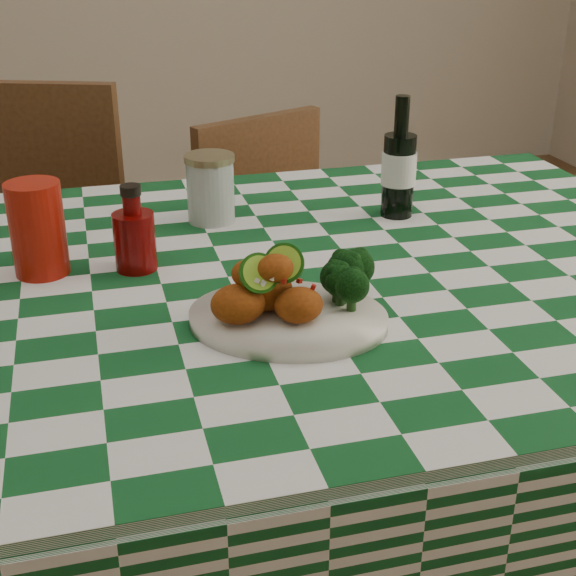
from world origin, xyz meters
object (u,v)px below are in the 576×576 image
object	(u,v)px
beer_bottle	(399,157)
wooden_chair_left	(20,297)
red_tumbler	(37,229)
ketchup_bottle	(134,228)
plate	(288,319)
fried_chicken_pile	(273,285)
wooden_chair_right	(300,289)
mason_jar	(210,188)
dining_table	(235,482)

from	to	relation	value
beer_bottle	wooden_chair_left	bearing A→B (deg)	144.99
red_tumbler	ketchup_bottle	world-z (taller)	red_tumbler
plate	fried_chicken_pile	bearing A→B (deg)	180.00
ketchup_bottle	wooden_chair_right	bearing A→B (deg)	54.45
fried_chicken_pile	mason_jar	bearing A→B (deg)	91.33
dining_table	ketchup_bottle	size ratio (longest dim) A/B	12.12
fried_chicken_pile	wooden_chair_right	world-z (taller)	fried_chicken_pile
dining_table	red_tumbler	size ratio (longest dim) A/B	11.38
fried_chicken_pile	wooden_chair_right	xyz separation A→B (m)	(0.28, 0.86, -0.43)
plate	red_tumbler	size ratio (longest dim) A/B	1.86
plate	wooden_chair_left	distance (m)	1.04
ketchup_bottle	mason_jar	distance (m)	0.24
fried_chicken_pile	wooden_chair_right	bearing A→B (deg)	72.00
plate	fried_chicken_pile	distance (m)	0.06
wooden_chair_left	fried_chicken_pile	bearing A→B (deg)	-45.61
wooden_chair_left	red_tumbler	bearing A→B (deg)	-60.96
red_tumbler	dining_table	bearing A→B (deg)	-18.00
fried_chicken_pile	mason_jar	xyz separation A→B (m)	(-0.01, 0.43, -0.00)
dining_table	ketchup_bottle	bearing A→B (deg)	152.88
mason_jar	wooden_chair_right	world-z (taller)	mason_jar
red_tumbler	mason_jar	size ratio (longest dim) A/B	1.18
red_tumbler	wooden_chair_left	distance (m)	0.74
dining_table	wooden_chair_left	distance (m)	0.81
dining_table	mason_jar	distance (m)	0.52
fried_chicken_pile	ketchup_bottle	bearing A→B (deg)	123.43
mason_jar	beer_bottle	distance (m)	0.35
red_tumbler	ketchup_bottle	distance (m)	0.14
wooden_chair_right	fried_chicken_pile	bearing A→B (deg)	-131.88
mason_jar	wooden_chair_right	distance (m)	0.68
fried_chicken_pile	red_tumbler	size ratio (longest dim) A/B	0.94
red_tumbler	wooden_chair_left	xyz separation A→B (m)	(-0.10, 0.62, -0.39)
plate	wooden_chair_left	xyz separation A→B (m)	(-0.43, 0.89, -0.33)
red_tumbler	beer_bottle	world-z (taller)	beer_bottle
red_tumbler	fried_chicken_pile	bearing A→B (deg)	-41.21
red_tumbler	wooden_chair_right	xyz separation A→B (m)	(0.59, 0.60, -0.44)
mason_jar	wooden_chair_left	distance (m)	0.71
red_tumbler	beer_bottle	size ratio (longest dim) A/B	0.66
mason_jar	ketchup_bottle	bearing A→B (deg)	-129.04
dining_table	wooden_chair_right	world-z (taller)	wooden_chair_right
red_tumbler	ketchup_bottle	bearing A→B (deg)	-8.59
beer_bottle	wooden_chair_left	world-z (taller)	beer_bottle
plate	dining_table	bearing A→B (deg)	105.58
dining_table	beer_bottle	size ratio (longest dim) A/B	7.52
fried_chicken_pile	red_tumbler	bearing A→B (deg)	138.79
beer_bottle	fried_chicken_pile	bearing A→B (deg)	-131.12
plate	wooden_chair_left	size ratio (longest dim) A/B	0.29
wooden_chair_right	ketchup_bottle	bearing A→B (deg)	-149.44
ketchup_bottle	wooden_chair_right	xyz separation A→B (m)	(0.44, 0.62, -0.44)
dining_table	beer_bottle	world-z (taller)	beer_bottle
beer_bottle	wooden_chair_right	world-z (taller)	beer_bottle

